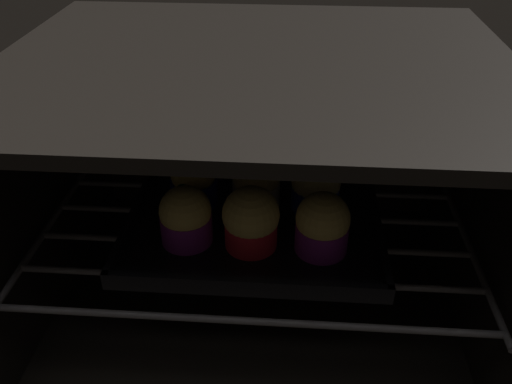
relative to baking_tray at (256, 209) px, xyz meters
The scene contains 12 objects.
oven_cavity 4.80cm from the baking_tray, 90.00° to the left, with size 59.00×47.00×37.00cm.
oven_rack 1.09cm from the baking_tray, 90.00° to the right, with size 54.80×42.00×0.80cm.
baking_tray is the anchor object (origin of this frame).
muffin_row0_col0 11.74cm from the baking_tray, 134.71° to the right, with size 6.25×6.25×7.35cm.
muffin_row0_col1 9.24cm from the baking_tray, 92.24° to the right, with size 6.76×6.76×7.86cm.
muffin_row0_col2 12.52cm from the baking_tray, 45.45° to the right, with size 6.33×6.33×7.60cm.
muffin_row1_col0 9.19cm from the baking_tray, behind, with size 6.25×6.25×7.66cm.
muffin_row1_col1 4.34cm from the baking_tray, 97.33° to the left, with size 6.41×6.41×8.00cm.
muffin_row1_col2 8.70cm from the baking_tray, ahead, with size 6.47×6.47×7.58cm.
muffin_row2_col0 11.91cm from the baking_tray, 135.88° to the left, with size 6.25×6.25×7.59cm.
muffin_row2_col1 9.54cm from the baking_tray, 89.95° to the left, with size 6.30×6.30×8.12cm.
muffin_row2_col2 12.06cm from the baking_tray, 45.08° to the left, with size 6.44×6.44×7.33cm.
Camera 1 is at (4.21, -35.95, 55.60)cm, focal length 37.23 mm.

